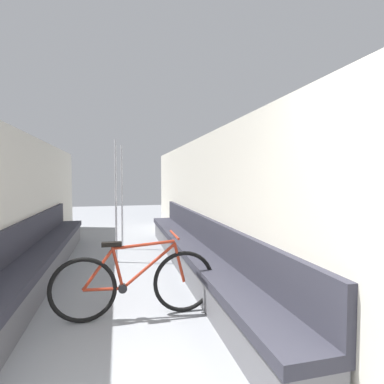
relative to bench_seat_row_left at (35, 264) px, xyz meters
name	(u,v)px	position (x,y,z in m)	size (l,w,h in m)	color
wall_left	(9,209)	(-0.26, -0.14, 0.78)	(0.10, 10.22, 2.13)	beige
wall_right	(212,204)	(2.49, -0.14, 0.78)	(0.10, 10.22, 2.13)	beige
bench_seat_row_left	(35,264)	(0.00, 0.00, 0.00)	(0.47, 6.03, 0.86)	#5B5B60
bench_seat_row_right	(194,254)	(2.23, 0.00, 0.00)	(0.47, 6.03, 0.86)	#5B5B60
bicycle	(135,283)	(1.27, -1.29, 0.07)	(1.71, 0.46, 0.87)	black
grab_pole_near	(116,203)	(1.07, 0.85, 0.74)	(0.08, 0.08, 2.11)	gray
grab_pole_far	(122,199)	(1.18, 1.81, 0.74)	(0.08, 0.08, 2.11)	gray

